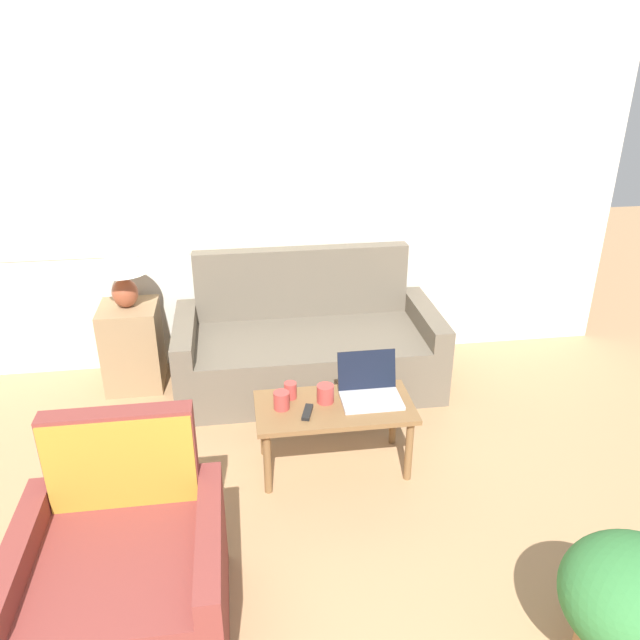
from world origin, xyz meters
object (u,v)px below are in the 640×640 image
object	(u,v)px
tv_remote	(307,412)
couch	(307,348)
cup_navy	(290,390)
cup_white	(282,400)
potted_plant	(634,607)
laptop	(370,389)
armchair	(125,577)
table_lamp	(121,263)
coffee_table	(334,413)
cup_yellow	(325,394)

from	to	relation	value
tv_remote	couch	bearing A→B (deg)	82.99
cup_navy	cup_white	bearing A→B (deg)	-119.95
tv_remote	cup_navy	bearing A→B (deg)	112.68
tv_remote	potted_plant	distance (m)	1.79
laptop	potted_plant	size ratio (longest dim) A/B	0.55
laptop	tv_remote	size ratio (longest dim) A/B	2.22
armchair	cup_white	distance (m)	1.26
couch	laptop	bearing A→B (deg)	-75.73
table_lamp	laptop	xyz separation A→B (m)	(1.51, -1.10, -0.47)
couch	coffee_table	world-z (taller)	couch
tv_remote	potted_plant	world-z (taller)	potted_plant
cup_navy	potted_plant	xyz separation A→B (m)	(1.17, -1.60, -0.11)
coffee_table	cup_yellow	size ratio (longest dim) A/B	8.57
armchair	tv_remote	world-z (taller)	armchair
armchair	cup_white	xyz separation A→B (m)	(0.76, 0.98, 0.20)
coffee_table	cup_yellow	world-z (taller)	cup_yellow
cup_navy	cup_yellow	world-z (taller)	cup_yellow
couch	potted_plant	xyz separation A→B (m)	(0.96, -2.51, 0.09)
cup_navy	coffee_table	bearing A→B (deg)	-25.93
tv_remote	coffee_table	bearing A→B (deg)	21.86
cup_white	tv_remote	size ratio (longest dim) A/B	0.67
cup_yellow	couch	bearing A→B (deg)	89.07
couch	cup_white	world-z (taller)	couch
couch	laptop	world-z (taller)	couch
laptop	cup_navy	xyz separation A→B (m)	(-0.46, 0.06, -0.01)
coffee_table	table_lamp	bearing A→B (deg)	137.96
table_lamp	coffee_table	size ratio (longest dim) A/B	0.53
cup_navy	cup_white	xyz separation A→B (m)	(-0.06, -0.11, 0.00)
armchair	cup_navy	size ratio (longest dim) A/B	9.41
cup_yellow	potted_plant	xyz separation A→B (m)	(0.97, -1.53, -0.12)
cup_navy	cup_yellow	bearing A→B (deg)	-20.29
table_lamp	cup_yellow	world-z (taller)	table_lamp
coffee_table	laptop	bearing A→B (deg)	14.98
cup_yellow	tv_remote	world-z (taller)	cup_yellow
table_lamp	cup_white	size ratio (longest dim) A/B	4.65
coffee_table	laptop	size ratio (longest dim) A/B	2.63
coffee_table	cup_navy	distance (m)	0.29
cup_white	armchair	bearing A→B (deg)	-127.61
armchair	potted_plant	distance (m)	2.05
tv_remote	potted_plant	bearing A→B (deg)	-52.34
couch	tv_remote	world-z (taller)	couch
laptop	cup_navy	distance (m)	0.46
couch	cup_white	size ratio (longest dim) A/B	17.90
tv_remote	laptop	bearing A→B (deg)	18.02
couch	table_lamp	bearing A→B (deg)	174.09
laptop	cup_yellow	xyz separation A→B (m)	(-0.26, -0.01, -0.00)
table_lamp	potted_plant	world-z (taller)	table_lamp
armchair	laptop	xyz separation A→B (m)	(1.28, 1.03, 0.20)
laptop	cup_white	distance (m)	0.52
potted_plant	couch	bearing A→B (deg)	110.85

